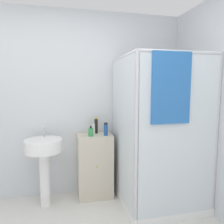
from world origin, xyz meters
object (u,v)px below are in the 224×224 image
object	(u,v)px
sink	(44,154)
lotion_bottle_white	(94,129)
soap_dispenser	(91,132)
shampoo_bottle_blue	(106,129)
shampoo_bottle_tall_black	(96,125)

from	to	relation	value
sink	lotion_bottle_white	world-z (taller)	lotion_bottle_white
soap_dispenser	lotion_bottle_white	distance (m)	0.12
sink	shampoo_bottle_blue	world-z (taller)	shampoo_bottle_blue
soap_dispenser	shampoo_bottle_blue	distance (m)	0.20
shampoo_bottle_tall_black	shampoo_bottle_blue	distance (m)	0.19
soap_dispenser	lotion_bottle_white	world-z (taller)	lotion_bottle_white
soap_dispenser	shampoo_bottle_blue	bearing A→B (deg)	-2.36
shampoo_bottle_tall_black	lotion_bottle_white	world-z (taller)	shampoo_bottle_tall_black
sink	shampoo_bottle_tall_black	xyz separation A→B (m)	(0.68, 0.18, 0.30)
soap_dispenser	lotion_bottle_white	bearing A→B (deg)	62.67
lotion_bottle_white	soap_dispenser	bearing A→B (deg)	-117.33
soap_dispenser	sink	bearing A→B (deg)	-176.76
shampoo_bottle_tall_black	lotion_bottle_white	bearing A→B (deg)	-131.23
soap_dispenser	lotion_bottle_white	size ratio (longest dim) A/B	0.79
sink	lotion_bottle_white	distance (m)	0.70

